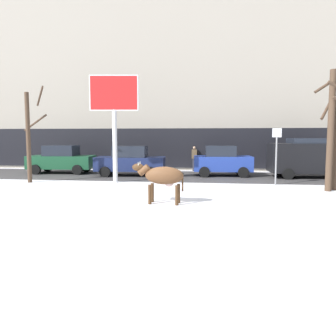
% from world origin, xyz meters
% --- Properties ---
extents(ground_plane, '(120.00, 120.00, 0.00)m').
position_xyz_m(ground_plane, '(0.00, 0.00, 0.00)').
color(ground_plane, white).
extents(road_strip, '(60.00, 5.60, 0.01)m').
position_xyz_m(road_strip, '(0.00, 7.93, 0.00)').
color(road_strip, '#423F3F').
rests_on(road_strip, ground).
extents(building_facade, '(44.00, 6.10, 13.00)m').
position_xyz_m(building_facade, '(0.00, 14.41, 6.48)').
color(building_facade, '#A39989').
rests_on(building_facade, ground).
extents(cow_brown, '(1.91, 0.68, 1.54)m').
position_xyz_m(cow_brown, '(0.20, -0.37, 0.99)').
color(cow_brown, brown).
rests_on(cow_brown, ground).
extents(billboard, '(2.52, 0.54, 5.56)m').
position_xyz_m(billboard, '(-3.09, 4.72, 4.31)').
color(billboard, silver).
rests_on(billboard, ground).
extents(car_darkgreen_sedan, '(4.30, 2.17, 1.84)m').
position_xyz_m(car_darkgreen_sedan, '(-7.90, 8.53, 0.91)').
color(car_darkgreen_sedan, '#194C2D').
rests_on(car_darkgreen_sedan, ground).
extents(car_navy_sedan, '(4.30, 2.17, 1.84)m').
position_xyz_m(car_navy_sedan, '(-3.04, 7.75, 0.91)').
color(car_navy_sedan, '#19234C').
rests_on(car_navy_sedan, ground).
extents(car_blue_hatchback, '(3.59, 2.09, 1.86)m').
position_xyz_m(car_blue_hatchback, '(2.57, 8.39, 0.93)').
color(car_blue_hatchback, '#233D9E').
rests_on(car_blue_hatchback, ground).
extents(car_black_van, '(4.70, 2.33, 2.32)m').
position_xyz_m(car_black_van, '(7.70, 8.19, 1.24)').
color(car_black_van, black).
rests_on(car_black_van, ground).
extents(pedestrian_near_billboard, '(0.36, 0.24, 1.73)m').
position_xyz_m(pedestrian_near_billboard, '(0.73, 11.06, 0.88)').
color(pedestrian_near_billboard, '#282833').
rests_on(pedestrian_near_billboard, ground).
extents(bare_tree_right_lot, '(1.37, 1.37, 5.75)m').
position_xyz_m(bare_tree_right_lot, '(7.13, 3.30, 2.98)').
color(bare_tree_right_lot, '#4C3828').
rests_on(bare_tree_right_lot, ground).
extents(bare_tree_far_back, '(1.63, 1.11, 5.00)m').
position_xyz_m(bare_tree_far_back, '(-7.55, 4.20, 2.53)').
color(bare_tree_far_back, '#4C3828').
rests_on(bare_tree_far_back, ground).
extents(street_sign, '(0.44, 0.08, 2.82)m').
position_xyz_m(street_sign, '(5.10, 4.78, 1.67)').
color(street_sign, gray).
rests_on(street_sign, ground).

